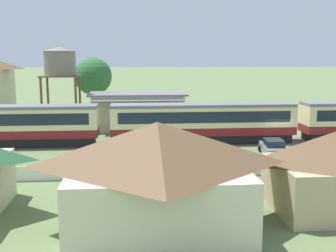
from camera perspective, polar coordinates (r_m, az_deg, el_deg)
ground_plane at (r=43.49m, az=14.33°, el=-2.25°), size 600.00×600.00×0.00m
passenger_train at (r=42.10m, az=5.11°, el=0.66°), size 57.56×2.93×3.95m
railway_track at (r=41.83m, az=-5.02°, el=-2.44°), size 114.42×3.60×0.04m
station_building at (r=50.64m, az=-4.10°, el=2.12°), size 11.52×7.27×4.27m
water_tower at (r=50.52m, az=-14.43°, el=8.18°), size 4.30×4.30×9.67m
cottage_brown_roof at (r=21.27m, az=-1.44°, el=-6.36°), size 9.36×7.83×5.39m
picket_fence_front at (r=30.70m, az=6.61°, el=-5.86°), size 47.90×0.06×1.05m
parked_car_grey at (r=37.96m, az=14.08°, el=-2.90°), size 2.47×4.26×1.43m
yard_tree_0 at (r=57.94m, az=-10.12°, el=6.65°), size 5.05×5.05×8.47m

